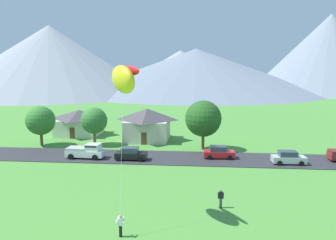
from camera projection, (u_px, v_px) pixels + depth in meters
road_strip at (181, 158)px, 46.58m from camera, size 160.00×7.44×0.08m
mountain_far_west_ridge at (180, 71)px, 185.56m from camera, size 75.12×75.12×21.88m
mountain_west_ridge at (196, 71)px, 170.58m from camera, size 123.49×123.49×21.91m
mountain_far_east_ridge at (329, 54)px, 169.00m from camera, size 77.38×77.38×38.89m
mountain_central_ridge at (50, 60)px, 156.53m from camera, size 97.02×97.02×31.77m
house_leftmost at (79, 122)px, 62.73m from camera, size 7.88×7.88×4.69m
house_left_center at (147, 124)px, 58.01m from camera, size 7.81×7.86×5.47m
tree_near_left at (203, 119)px, 50.92m from camera, size 5.49×5.49×7.52m
tree_left_of_center at (94, 121)px, 54.03m from camera, size 4.23×4.23×6.12m
tree_center at (40, 121)px, 53.74m from camera, size 4.62×4.62×6.36m
parked_car_silver_west_end at (288, 158)px, 43.56m from camera, size 4.26×2.19×1.68m
parked_car_red_mid_west at (219, 152)px, 46.32m from camera, size 4.28×2.24×1.68m
parked_car_black_mid_east at (131, 154)px, 45.50m from camera, size 4.20×2.08×1.68m
pickup_truck_white_east_side at (87, 151)px, 46.37m from camera, size 5.28×2.50×1.99m
kite_flyer_with_kite at (124, 80)px, 26.45m from camera, size 3.46×5.51×12.64m
watcher_person at (221, 198)px, 30.00m from camera, size 0.56×0.24×1.68m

